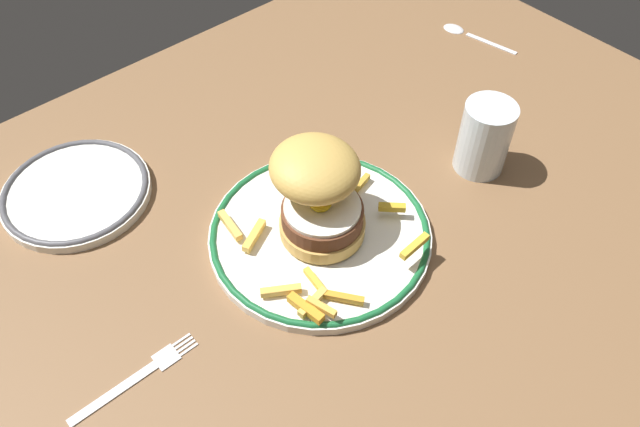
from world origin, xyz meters
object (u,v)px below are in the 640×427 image
spoon (462,30)px  fork (138,376)px  side_plate (76,192)px  water_glass (483,142)px  dinner_plate (320,234)px  burger (318,191)px

spoon → fork: bearing=-165.6°
fork → spoon: spoon is taller
side_plate → fork: bearing=-104.7°
fork → water_glass: bearing=-3.6°
dinner_plate → burger: (0.62, 0.98, 6.31)cm
side_plate → fork: size_ratio=1.30×
fork → dinner_plate: bearing=3.0°
burger → water_glass: burger is taller
dinner_plate → fork: bearing=-177.0°
burger → side_plate: size_ratio=0.76×
spoon → burger: bearing=-160.5°
dinner_plate → side_plate: (-18.83, 25.67, -0.00)cm
fork → spoon: (72.54, 18.65, 0.18)cm
dinner_plate → spoon: 49.73cm
burger → fork: size_ratio=0.99×
burger → fork: 27.54cm
burger → spoon: burger is taller
burger → spoon: bearing=19.5°
dinner_plate → side_plate: 31.84cm
side_plate → fork: side_plate is taller
dinner_plate → burger: burger is taller
fork → spoon: 74.90cm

